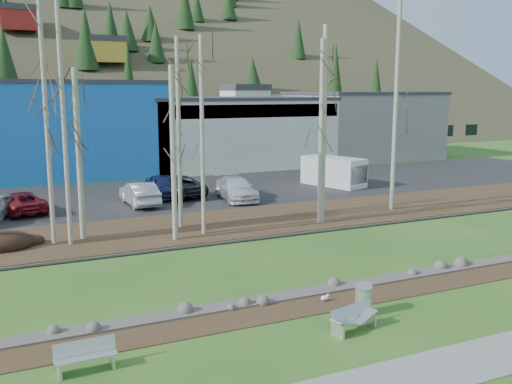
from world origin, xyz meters
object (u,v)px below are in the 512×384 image
car_2 (21,202)px  van_white (336,172)px  bench_intact (86,356)px  seagull (325,298)px  litter_bin (363,301)px  bench_damaged (353,318)px  car_6 (236,189)px  car_4 (140,194)px  car_5 (176,186)px  car_3 (164,186)px

car_2 → van_white: (22.71, 0.53, 0.45)m
bench_intact → seagull: size_ratio=4.32×
seagull → van_white: van_white is taller
litter_bin → car_2: (-9.62, 21.61, 0.30)m
bench_damaged → car_6: size_ratio=0.35×
car_4 → van_white: size_ratio=0.84×
bench_damaged → litter_bin: 1.36m
car_2 → car_6: (13.49, -1.45, 0.10)m
bench_damaged → car_2: bearing=98.0°
litter_bin → car_6: bearing=79.1°
bench_intact → van_white: size_ratio=0.30×
litter_bin → car_5: car_5 is taller
car_5 → car_6: (3.31, -2.86, 0.01)m
bench_damaged → car_4: bearing=81.1°
car_3 → car_4: 3.04m
car_4 → car_5: size_ratio=0.86×
bench_damaged → litter_bin: size_ratio=1.85×
bench_intact → car_6: car_6 is taller
bench_damaged → car_5: bearing=73.4°
bench_intact → van_white: bearing=43.8°
car_2 → car_4: (7.09, -0.65, 0.10)m
car_4 → litter_bin: bearing=94.7°
seagull → litter_bin: bearing=-73.0°
bench_damaged → seagull: bearing=66.1°
bench_intact → car_3: (8.74, 23.12, 0.51)m
car_4 → seagull: bearing=93.7°
car_2 → car_5: (10.18, 1.42, 0.09)m
bench_damaged → car_3: size_ratio=0.39×
bench_damaged → car_2: car_2 is taller
bench_intact → car_5: 25.03m
car_5 → van_white: 12.57m
car_6 → car_5: bearing=146.0°
bench_intact → litter_bin: 9.05m
car_5 → car_6: 4.38m
seagull → car_4: size_ratio=0.08×
seagull → car_2: (-9.09, 20.05, 0.64)m
bench_intact → car_4: size_ratio=0.36×
bench_damaged → car_4: size_ratio=0.39×
litter_bin → van_white: (13.09, 22.14, 0.76)m
bench_intact → bench_damaged: bench_intact is taller
car_6 → van_white: size_ratio=0.95×
litter_bin → car_3: bearing=90.8°
car_3 → bench_intact: bearing=-112.6°
car_2 → van_white: 22.72m
van_white → car_6: bearing=174.9°
litter_bin → car_2: size_ratio=0.21×
car_2 → car_5: size_ratio=0.88×
bench_damaged → van_white: van_white is taller
seagull → car_3: 21.50m
bench_damaged → car_2: size_ratio=0.39×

